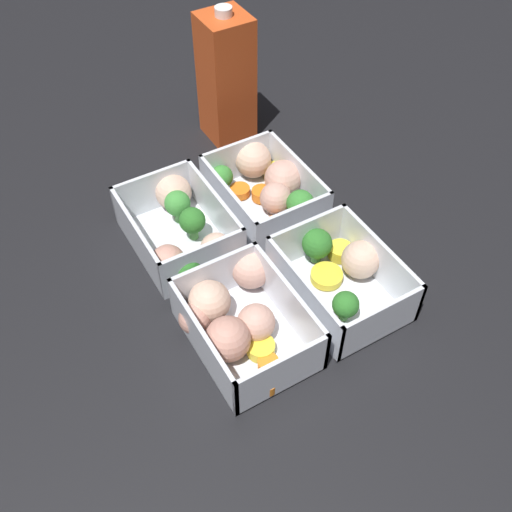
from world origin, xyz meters
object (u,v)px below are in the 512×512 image
Objects in this scene: container_near_left at (182,229)px; container_far_left at (267,186)px; juice_carton at (226,79)px; container_far_right at (341,274)px; container_near_right at (236,317)px.

container_far_left is (-0.02, 0.14, -0.00)m from container_near_left.
container_far_right is at bearing -5.43° from juice_carton.
container_far_right is at bearing 86.77° from container_near_right.
container_far_right is (0.01, 0.14, -0.00)m from container_near_right.
container_far_left is (-0.17, 0.14, 0.00)m from container_near_right.
container_near_left is 0.15m from container_near_right.
container_far_right is 0.77× the size of juice_carton.
container_near_left is 0.25m from juice_carton.
container_far_right is (0.16, 0.13, -0.00)m from container_near_left.
container_near_right is 1.16× the size of container_far_right.
container_near_left is 0.90× the size of juice_carton.
juice_carton reaches higher than container_far_left.
container_far_right is at bearing -1.75° from container_far_left.
container_near_left and container_far_right have the same top height.
container_near_left is 1.02× the size of container_far_left.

